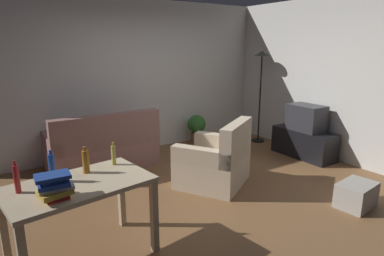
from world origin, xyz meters
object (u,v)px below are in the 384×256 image
book_stack (55,187)px  potted_plant (197,127)px  bottle_red (17,179)px  tv (306,118)px  armchair (216,162)px  bottle_amber (86,161)px  bottle_squat (114,155)px  desk (80,194)px  storage_box (356,195)px  tv_stand (304,143)px  couch (103,149)px  torchiere_lamp (261,72)px  bottle_blue (52,168)px

book_stack → potted_plant: bearing=41.0°
bottle_red → potted_plant: bearing=36.0°
tv → book_stack: 4.39m
armchair → potted_plant: bearing=-147.4°
bottle_amber → bottle_squat: size_ratio=1.09×
bottle_amber → desk: bearing=-122.4°
armchair → storage_box: 1.79m
tv_stand → couch: bearing=66.1°
tv_stand → torchiere_lamp: bearing=0.0°
tv_stand → desk: desk is taller
potted_plant → book_stack: book_stack is taller
armchair → book_stack: (-2.26, -0.92, 0.54)m
storage_box → bottle_squat: bearing=158.9°
couch → tv: same height
tv_stand → torchiere_lamp: (0.00, 1.12, 1.17)m
storage_box → bottle_blue: (-3.23, 0.91, 0.74)m
armchair → bottle_blue: (-2.21, -0.56, 0.57)m
desk → bottle_amber: bearing=49.6°
tv_stand → potted_plant: potted_plant is taller
desk → potted_plant: 3.85m
bottle_blue → desk: bearing=-39.7°
storage_box → bottle_amber: 3.16m
torchiere_lamp → desk: torchiere_lamp is taller
couch → storage_box: couch is taller
tv → potted_plant: (-1.13, 1.70, -0.37)m
couch → bottle_blue: bottle_blue is taller
bottle_amber → bottle_squat: bearing=13.1°
tv → potted_plant: size_ratio=1.05×
bottle_blue → bottle_amber: bearing=8.9°
desk → tv: bearing=3.3°
storage_box → bottle_red: bearing=166.8°
storage_box → book_stack: book_stack is taller
desk → armchair: armchair is taller
desk → bottle_red: 0.51m
couch → torchiere_lamp: size_ratio=0.91×
desk → bottle_red: bottle_red is taller
couch → bottle_amber: bottle_amber is taller
storage_box → bottle_amber: bearing=162.0°
storage_box → bottle_red: size_ratio=1.77×
potted_plant → storage_box: 3.28m
desk → storage_box: desk is taller
couch → tv_stand: bearing=156.1°
bottle_red → bottle_blue: bottle_blue is taller
bottle_red → book_stack: bearing=-50.5°
torchiere_lamp → desk: bearing=-154.4°
potted_plant → book_stack: size_ratio=2.09×
tv → tv_stand: bearing=90.0°
storage_box → bottle_blue: bearing=164.3°
storage_box → bottle_amber: size_ratio=1.90×
bottle_red → couch: bearing=57.4°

